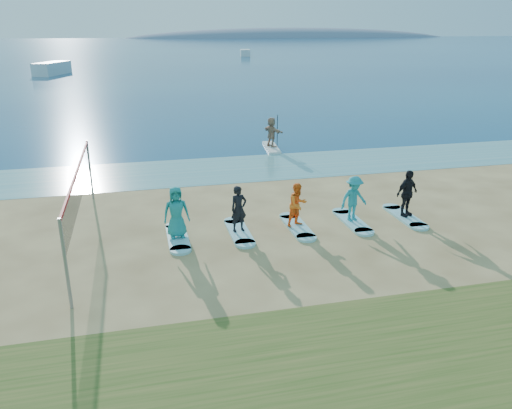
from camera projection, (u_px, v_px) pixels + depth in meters
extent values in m
plane|color=tan|center=(283.00, 257.00, 15.82)|extent=(600.00, 600.00, 0.00)
plane|color=teal|center=(225.00, 169.00, 25.43)|extent=(600.00, 600.00, 0.00)
plane|color=navy|center=(144.00, 48.00, 162.25)|extent=(600.00, 600.00, 0.00)
ellipsoid|color=slate|center=(293.00, 37.00, 311.22)|extent=(220.00, 56.00, 18.00)
cylinder|color=gray|center=(66.00, 264.00, 12.54)|extent=(0.09, 0.09, 2.50)
cylinder|color=gray|center=(90.00, 170.00, 20.77)|extent=(0.09, 0.09, 2.50)
cube|color=black|center=(79.00, 187.00, 16.44)|extent=(0.06, 9.00, 1.00)
cube|color=red|center=(77.00, 172.00, 16.26)|extent=(0.09, 9.00, 0.10)
cube|color=silver|center=(271.00, 147.00, 29.78)|extent=(1.04, 3.06, 0.12)
imported|color=tan|center=(272.00, 132.00, 29.47)|extent=(1.12, 1.68, 1.73)
cube|color=silver|center=(53.00, 75.00, 74.66)|extent=(4.91, 7.93, 1.83)
cube|color=silver|center=(245.00, 56.00, 120.62)|extent=(3.18, 5.68, 1.52)
cube|color=#8CCFD9|center=(178.00, 238.00, 17.15)|extent=(0.70, 2.20, 0.09)
imported|color=teal|center=(176.00, 212.00, 16.83)|extent=(0.91, 0.62, 1.79)
cube|color=#8CCFD9|center=(239.00, 232.00, 17.62)|extent=(0.70, 2.20, 0.09)
imported|color=black|center=(239.00, 209.00, 17.33)|extent=(0.68, 0.54, 1.64)
cube|color=#8CCFD9|center=(297.00, 226.00, 18.09)|extent=(0.70, 2.20, 0.09)
imported|color=orange|center=(298.00, 205.00, 17.81)|extent=(0.94, 0.84, 1.59)
cube|color=#8CCFD9|center=(352.00, 221.00, 18.56)|extent=(0.70, 2.20, 0.09)
imported|color=teal|center=(354.00, 199.00, 18.26)|extent=(1.21, 0.86, 1.70)
cube|color=#8CCFD9|center=(405.00, 217.00, 19.04)|extent=(0.70, 2.20, 0.09)
imported|color=black|center=(407.00, 193.00, 18.72)|extent=(1.13, 0.76, 1.78)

